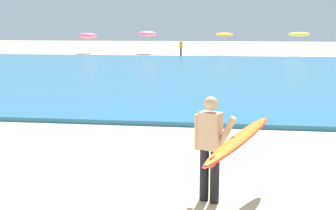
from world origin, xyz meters
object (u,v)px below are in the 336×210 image
beach_umbrella_0 (88,36)px  beachgoer_near_row_left (181,47)px  surfer_with_board (222,142)px  beach_umbrella_3 (299,34)px  beach_umbrella_2 (224,34)px  beach_umbrella_1 (147,34)px

beach_umbrella_0 → beachgoer_near_row_left: size_ratio=1.45×
surfer_with_board → beachgoer_near_row_left: (-4.08, 34.68, -0.18)m
surfer_with_board → beach_umbrella_3: 36.30m
beach_umbrella_2 → beach_umbrella_3: 7.22m
surfer_with_board → beachgoer_near_row_left: surfer_with_board is taller
beach_umbrella_0 → beachgoer_near_row_left: bearing=-14.2°
beach_umbrella_1 → surfer_with_board: bearing=-78.0°
surfer_with_board → beach_umbrella_1: bearing=102.0°
beachgoer_near_row_left → surfer_with_board: bearing=-83.3°
beach_umbrella_3 → beachgoer_near_row_left: size_ratio=1.50×
beachgoer_near_row_left → beach_umbrella_1: bearing=144.6°
beach_umbrella_0 → beach_umbrella_3: 21.99m
beach_umbrella_0 → beach_umbrella_1: bearing=1.0°
beach_umbrella_0 → beach_umbrella_2: (14.70, -1.38, 0.19)m
surfer_with_board → beach_umbrella_0: bearing=111.3°
beach_umbrella_1 → beach_umbrella_0: bearing=-179.0°
beach_umbrella_0 → beach_umbrella_1: size_ratio=0.94×
beach_umbrella_2 → beach_umbrella_0: bearing=174.6°
beach_umbrella_2 → beach_umbrella_3: (7.21, -0.42, 0.05)m
beach_umbrella_1 → beach_umbrella_2: bearing=-10.5°
beach_umbrella_2 → beach_umbrella_3: size_ratio=0.98×
surfer_with_board → beach_umbrella_0: beach_umbrella_0 is taller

